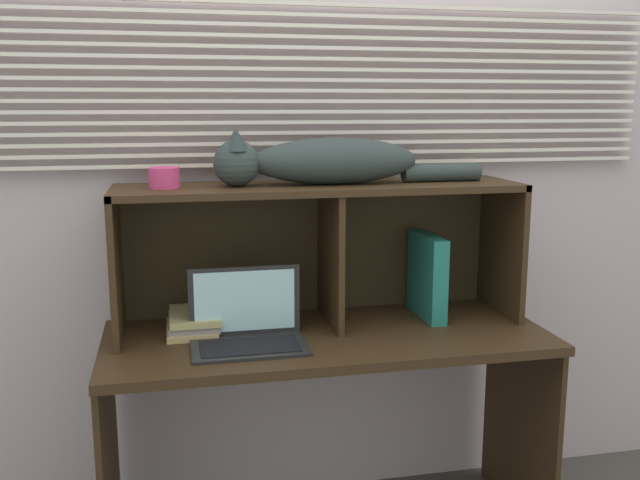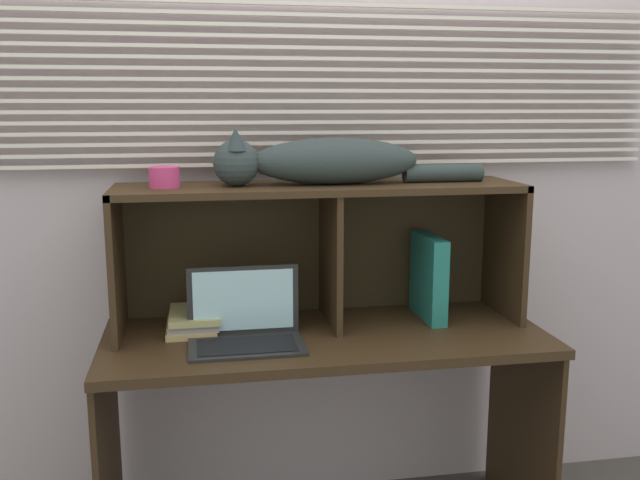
{
  "view_description": "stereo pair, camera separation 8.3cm",
  "coord_description": "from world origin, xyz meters",
  "px_view_note": "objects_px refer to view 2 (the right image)",
  "views": [
    {
      "loc": [
        -0.48,
        -1.87,
        1.43
      ],
      "look_at": [
        0.0,
        0.33,
        1.0
      ],
      "focal_mm": 39.51,
      "sensor_mm": 36.0,
      "label": 1
    },
    {
      "loc": [
        -0.4,
        -1.88,
        1.43
      ],
      "look_at": [
        0.0,
        0.33,
        1.0
      ],
      "focal_mm": 39.51,
      "sensor_mm": 36.0,
      "label": 2
    }
  ],
  "objects_px": {
    "laptop": "(245,328)",
    "binder_upright": "(429,277)",
    "small_basket": "(164,177)",
    "book_stack": "(193,320)",
    "cat": "(322,161)"
  },
  "relations": [
    {
      "from": "book_stack",
      "to": "binder_upright",
      "type": "bearing_deg",
      "value": -0.04
    },
    {
      "from": "cat",
      "to": "laptop",
      "type": "xyz_separation_m",
      "value": [
        -0.26,
        -0.16,
        -0.49
      ]
    },
    {
      "from": "book_stack",
      "to": "small_basket",
      "type": "distance_m",
      "value": 0.47
    },
    {
      "from": "cat",
      "to": "binder_upright",
      "type": "bearing_deg",
      "value": -0.0
    },
    {
      "from": "laptop",
      "to": "small_basket",
      "type": "relative_size",
      "value": 3.65
    },
    {
      "from": "book_stack",
      "to": "small_basket",
      "type": "relative_size",
      "value": 2.43
    },
    {
      "from": "laptop",
      "to": "binder_upright",
      "type": "xyz_separation_m",
      "value": [
        0.63,
        0.16,
        0.09
      ]
    },
    {
      "from": "laptop",
      "to": "binder_upright",
      "type": "height_order",
      "value": "binder_upright"
    },
    {
      "from": "laptop",
      "to": "binder_upright",
      "type": "bearing_deg",
      "value": 14.08
    },
    {
      "from": "small_basket",
      "to": "cat",
      "type": "bearing_deg",
      "value": 0.0
    },
    {
      "from": "laptop",
      "to": "book_stack",
      "type": "relative_size",
      "value": 1.5
    },
    {
      "from": "cat",
      "to": "book_stack",
      "type": "relative_size",
      "value": 3.85
    },
    {
      "from": "binder_upright",
      "to": "book_stack",
      "type": "height_order",
      "value": "binder_upright"
    },
    {
      "from": "book_stack",
      "to": "small_basket",
      "type": "height_order",
      "value": "small_basket"
    },
    {
      "from": "laptop",
      "to": "binder_upright",
      "type": "distance_m",
      "value": 0.66
    }
  ]
}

